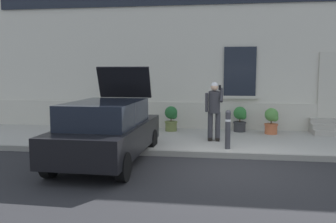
# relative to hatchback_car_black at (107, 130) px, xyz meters

# --- Properties ---
(ground_plane) EXTENTS (80.00, 80.00, 0.00)m
(ground_plane) POSITION_rel_hatchback_car_black_xyz_m (2.91, -0.10, -0.80)
(ground_plane) COLOR #232326
(sidewalk) EXTENTS (24.00, 3.60, 0.15)m
(sidewalk) POSITION_rel_hatchback_car_black_xyz_m (2.91, 2.70, -0.72)
(sidewalk) COLOR #99968E
(sidewalk) RESTS_ON ground
(curb_edge) EXTENTS (24.00, 0.12, 0.15)m
(curb_edge) POSITION_rel_hatchback_car_black_xyz_m (2.91, 0.84, -0.72)
(curb_edge) COLOR gray
(curb_edge) RESTS_ON ground
(building_facade) EXTENTS (24.00, 1.52, 7.50)m
(building_facade) POSITION_rel_hatchback_car_black_xyz_m (2.92, 5.19, 2.93)
(building_facade) COLOR beige
(building_facade) RESTS_ON ground
(hatchback_car_black) EXTENTS (1.86, 4.10, 2.34)m
(hatchback_car_black) POSITION_rel_hatchback_car_black_xyz_m (0.00, 0.00, 0.00)
(hatchback_car_black) COLOR black
(hatchback_car_black) RESTS_ON ground
(bollard_near_person) EXTENTS (0.15, 0.15, 1.04)m
(bollard_near_person) POSITION_rel_hatchback_car_black_xyz_m (2.90, 1.25, -0.09)
(bollard_near_person) COLOR #333338
(bollard_near_person) RESTS_ON sidewalk
(person_on_phone) EXTENTS (0.51, 0.50, 1.75)m
(person_on_phone) POSITION_rel_hatchback_car_black_xyz_m (2.52, 2.25, 0.35)
(person_on_phone) COLOR #2D2D33
(person_on_phone) RESTS_ON sidewalk
(planter_cream) EXTENTS (0.44, 0.44, 0.86)m
(planter_cream) POSITION_rel_hatchback_car_black_xyz_m (-1.31, 4.08, -0.19)
(planter_cream) COLOR beige
(planter_cream) RESTS_ON sidewalk
(planter_olive) EXTENTS (0.44, 0.44, 0.86)m
(planter_olive) POSITION_rel_hatchback_car_black_xyz_m (1.04, 3.85, -0.19)
(planter_olive) COLOR #606B38
(planter_olive) RESTS_ON sidewalk
(planter_charcoal) EXTENTS (0.44, 0.44, 0.86)m
(planter_charcoal) POSITION_rel_hatchback_car_black_xyz_m (3.38, 4.05, -0.19)
(planter_charcoal) COLOR #2D2D30
(planter_charcoal) RESTS_ON sidewalk
(planter_terracotta) EXTENTS (0.44, 0.44, 0.86)m
(planter_terracotta) POSITION_rel_hatchback_car_black_xyz_m (4.38, 3.74, -0.19)
(planter_terracotta) COLOR #B25B38
(planter_terracotta) RESTS_ON sidewalk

